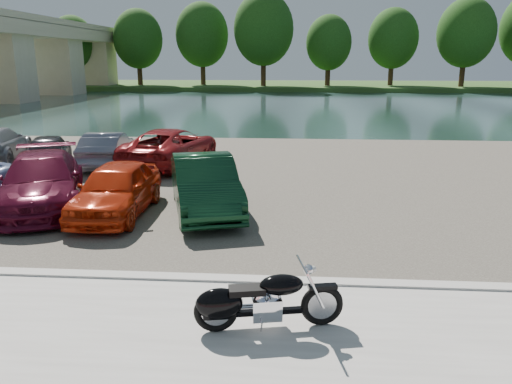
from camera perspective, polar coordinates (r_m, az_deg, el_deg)
ground at (r=7.95m, az=-5.58°, el=-16.58°), size 200.00×200.00×0.00m
promenade at (r=7.10m, az=-7.03°, el=-20.41°), size 60.00×6.00×0.10m
kerb at (r=9.66m, az=-3.58°, el=-10.07°), size 60.00×0.30×0.14m
parking_lot at (r=18.19m, az=0.22°, el=1.78°), size 60.00×18.00×0.04m
river at (r=46.87m, az=2.74°, el=9.79°), size 120.00×40.00×0.00m
far_bank at (r=78.78m, az=3.40°, el=12.05°), size 120.00×24.00×0.60m
far_trees at (r=72.61m, az=7.01°, el=17.41°), size 70.25×10.68×12.52m
motorcycle at (r=7.80m, az=-0.06°, el=-12.41°), size 2.31×0.86×1.05m
car_3 at (r=15.38m, az=-23.29°, el=1.11°), size 3.92×5.66×1.52m
car_4 at (r=14.00m, az=-15.68°, el=0.33°), size 1.74×4.22×1.43m
car_5 at (r=13.85m, az=-5.88°, el=0.88°), size 2.87×4.94×1.54m
car_8 at (r=21.73m, az=-22.57°, el=4.55°), size 2.64×3.99×1.26m
car_9 at (r=20.64m, az=-16.66°, el=4.72°), size 1.99×4.29×1.36m
car_10 at (r=20.23m, az=-9.70°, el=5.11°), size 3.39×5.70×1.49m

